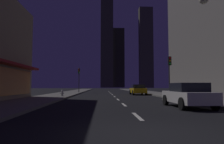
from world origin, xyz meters
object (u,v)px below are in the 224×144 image
Objects in this scene: traffic_light_far_left at (79,75)px; street_lamp_right at (217,22)px; car_parked_far at (138,90)px; fire_hydrant_far_left at (62,93)px; traffic_light_near_right at (169,67)px; car_parked_near at (188,95)px.

traffic_light_far_left is 0.64× the size of street_lamp_right.
car_parked_far is 11.16m from fire_hydrant_far_left.
traffic_light_far_left is at bearing 126.61° from traffic_light_near_right.
car_parked_near is at bearing -68.92° from traffic_light_far_left.
traffic_light_near_right and traffic_light_far_left have the same top height.
car_parked_far reaches higher than fire_hydrant_far_left.
traffic_light_near_right is (1.90, 8.80, 2.45)m from car_parked_near.
car_parked_near is at bearing -102.19° from traffic_light_near_right.
traffic_light_far_left reaches higher than car_parked_near.
traffic_light_far_left is 26.34m from street_lamp_right.
traffic_light_far_left is (0.40, 12.57, 2.74)m from fire_hydrant_far_left.
car_parked_far is (0.00, 16.88, 0.00)m from car_parked_near.
fire_hydrant_far_left is (-9.50, 11.03, -0.29)m from car_parked_near.
car_parked_far is at bearing 103.23° from traffic_light_near_right.
car_parked_far is 17.81m from street_lamp_right.
street_lamp_right is at bearing -45.16° from fire_hydrant_far_left.
fire_hydrant_far_left is 16.65m from street_lamp_right.
fire_hydrant_far_left is at bearing -91.82° from traffic_light_far_left.
traffic_light_far_left is at bearing 143.53° from car_parked_far.
traffic_light_near_right is (1.90, -8.08, 2.45)m from car_parked_far.
traffic_light_near_right is 9.30m from street_lamp_right.
fire_hydrant_far_left is 11.94m from traffic_light_near_right.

